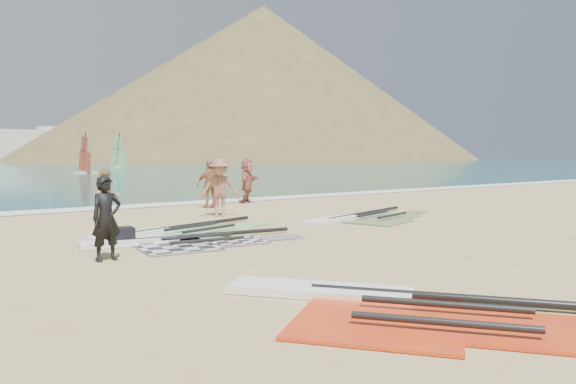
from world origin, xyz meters
TOP-DOWN VIEW (x-y plane):
  - ground at (0.00, 0.00)m, footprint 300.00×300.00m
  - surf_line at (0.00, 12.30)m, footprint 300.00×1.20m
  - headland_main at (85.00, 130.00)m, footprint 143.00×143.00m
  - headland_minor at (120.00, 140.00)m, footprint 70.00×70.00m
  - rig_grey at (-3.26, 3.20)m, footprint 5.17×2.35m
  - rig_green at (-2.60, 4.70)m, footprint 5.55×2.98m
  - rig_orange at (3.40, 4.06)m, footprint 5.74×3.13m
  - rig_red at (-3.26, -3.58)m, footprint 4.76×6.01m
  - gear_bag_near at (-4.34, 3.98)m, footprint 0.66×0.52m
  - person_wetsuit at (-5.23, 2.24)m, footprint 0.64×0.47m
  - beachgoer_left at (-3.43, 7.50)m, footprint 0.82×0.66m
  - beachgoer_mid at (0.28, 7.54)m, footprint 1.42×1.22m
  - beachgoer_back at (1.38, 10.17)m, footprint 1.11×0.59m
  - beachgoer_right at (3.75, 11.31)m, footprint 1.66×1.52m
  - windsurfer_centre at (8.53, 49.57)m, footprint 2.38×2.83m
  - windsurfer_right at (18.48, 67.69)m, footprint 2.75×3.02m

SIDE VIEW (x-z plane):
  - ground at x=0.00m, z-range 0.00..0.00m
  - surf_line at x=0.00m, z-range -0.02..0.02m
  - headland_main at x=85.00m, z-range -22.50..22.50m
  - headland_minor at x=120.00m, z-range -14.00..14.00m
  - rig_grey at x=-3.26m, z-range -0.05..0.15m
  - rig_green at x=-2.60m, z-range -0.05..0.15m
  - rig_orange at x=3.40m, z-range -0.05..0.15m
  - rig_red at x=-3.26m, z-range -0.05..0.15m
  - gear_bag_near at x=-4.34m, z-range 0.00..0.39m
  - beachgoer_left at x=-3.43m, z-range 0.00..1.62m
  - person_wetsuit at x=-5.23m, z-range 0.00..1.65m
  - beachgoer_back at x=1.38m, z-range 0.00..1.80m
  - beachgoer_right at x=3.75m, z-range 0.00..1.84m
  - beachgoer_mid at x=0.28m, z-range 0.00..1.91m
  - windsurfer_centre at x=8.53m, z-range -0.87..3.37m
  - windsurfer_right at x=18.48m, z-range -1.05..3.81m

